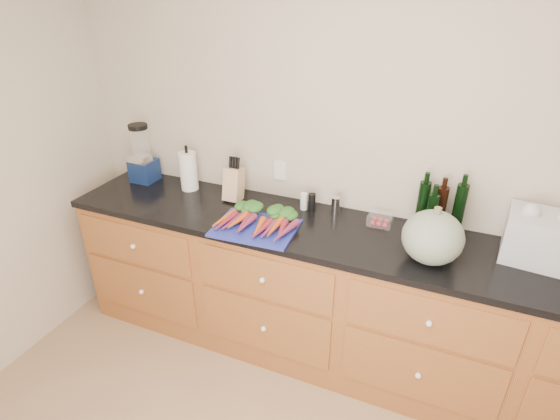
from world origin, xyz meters
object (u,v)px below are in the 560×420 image
at_px(blender_appliance, 142,157).
at_px(paper_towel, 188,171).
at_px(cutting_board, 255,228).
at_px(knife_block, 234,184).
at_px(squash, 433,237).
at_px(carrots, 258,220).
at_px(tomato_box, 380,220).

height_order(blender_appliance, paper_towel, blender_appliance).
relative_size(cutting_board, knife_block, 2.20).
bearing_deg(paper_towel, knife_block, -3.23).
bearing_deg(cutting_board, squash, 3.48).
xyz_separation_m(carrots, paper_towel, (-0.65, 0.28, 0.09)).
distance_m(knife_block, tomato_box, 0.95).
bearing_deg(knife_block, carrots, -41.00).
relative_size(squash, tomato_box, 2.23).
height_order(carrots, squash, squash).
height_order(squash, blender_appliance, blender_appliance).
bearing_deg(carrots, tomato_box, 23.94).
bearing_deg(paper_towel, blender_appliance, -179.66).
bearing_deg(carrots, squash, 0.92).
xyz_separation_m(squash, blender_appliance, (-1.98, 0.26, 0.04)).
bearing_deg(blender_appliance, squash, -7.49).
bearing_deg(tomato_box, knife_block, -178.18).
height_order(squash, paper_towel, squash).
height_order(cutting_board, tomato_box, tomato_box).
height_order(cutting_board, knife_block, knife_block).
relative_size(blender_appliance, paper_towel, 1.56).
bearing_deg(blender_appliance, paper_towel, 0.34).
distance_m(blender_appliance, knife_block, 0.73).
relative_size(blender_appliance, tomato_box, 3.01).
bearing_deg(tomato_box, cutting_board, -152.99).
height_order(carrots, knife_block, knife_block).
bearing_deg(squash, blender_appliance, 172.51).
xyz_separation_m(carrots, knife_block, (-0.30, 0.26, 0.07)).
xyz_separation_m(squash, paper_towel, (-1.60, 0.26, -0.01)).
bearing_deg(tomato_box, blender_appliance, -179.58).
distance_m(paper_towel, knife_block, 0.36).
height_order(carrots, paper_towel, paper_towel).
xyz_separation_m(blender_appliance, tomato_box, (1.67, 0.01, -0.15)).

